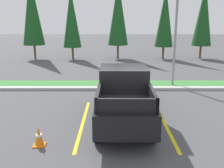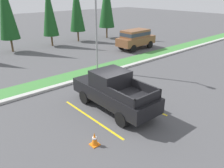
% 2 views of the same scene
% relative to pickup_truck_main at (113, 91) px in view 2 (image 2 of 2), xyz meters
% --- Properties ---
extents(ground_plane, '(120.00, 120.00, 0.00)m').
position_rel_pickup_truck_main_xyz_m(ground_plane, '(0.06, -0.37, -1.04)').
color(ground_plane, '#4C4C4F').
extents(parking_line_near, '(0.12, 4.80, 0.01)m').
position_rel_pickup_truck_main_xyz_m(parking_line_near, '(-1.55, -0.05, -1.04)').
color(parking_line_near, yellow).
rests_on(parking_line_near, ground).
extents(parking_line_far, '(0.12, 4.80, 0.01)m').
position_rel_pickup_truck_main_xyz_m(parking_line_far, '(1.55, -0.05, -1.04)').
color(parking_line_far, yellow).
rests_on(parking_line_far, ground).
extents(curb_strip, '(56.00, 0.40, 0.15)m').
position_rel_pickup_truck_main_xyz_m(curb_strip, '(0.06, 4.63, -0.97)').
color(curb_strip, '#B2B2AD').
rests_on(curb_strip, ground).
extents(grass_median, '(56.00, 1.80, 0.06)m').
position_rel_pickup_truck_main_xyz_m(grass_median, '(0.06, 5.73, -1.01)').
color(grass_median, '#42843D').
rests_on(grass_median, ground).
extents(pickup_truck_main, '(2.04, 5.26, 2.10)m').
position_rel_pickup_truck_main_xyz_m(pickup_truck_main, '(0.00, 0.00, 0.00)').
color(pickup_truck_main, black).
rests_on(pickup_truck_main, ground).
extents(suv_distant, '(4.66, 2.08, 2.10)m').
position_rel_pickup_truck_main_xyz_m(suv_distant, '(10.87, 8.65, 0.20)').
color(suv_distant, black).
rests_on(suv_distant, ground).
extents(street_light, '(0.24, 1.49, 7.23)m').
position_rel_pickup_truck_main_xyz_m(street_light, '(3.15, 5.39, 3.13)').
color(street_light, gray).
rests_on(street_light, ground).
extents(cypress_tree_center, '(1.97, 1.97, 7.57)m').
position_rel_pickup_truck_main_xyz_m(cypress_tree_center, '(0.15, 16.32, 3.42)').
color(cypress_tree_center, brown).
rests_on(cypress_tree_center, ground).
extents(cypress_tree_right_inner, '(1.77, 1.77, 6.80)m').
position_rel_pickup_truck_main_xyz_m(cypress_tree_right_inner, '(4.61, 16.08, 2.96)').
color(cypress_tree_right_inner, brown).
rests_on(cypress_tree_right_inner, ground).
extents(cypress_tree_rightmost, '(1.88, 1.88, 7.22)m').
position_rel_pickup_truck_main_xyz_m(cypress_tree_rightmost, '(8.39, 16.33, 3.21)').
color(cypress_tree_rightmost, brown).
rests_on(cypress_tree_rightmost, ground).
extents(cypress_tree_far_right, '(2.09, 2.09, 8.03)m').
position_rel_pickup_truck_main_xyz_m(cypress_tree_far_right, '(12.58, 15.67, 3.69)').
color(cypress_tree_far_right, brown).
rests_on(cypress_tree_far_right, ground).
extents(traffic_cone, '(0.36, 0.36, 0.60)m').
position_rel_pickup_truck_main_xyz_m(traffic_cone, '(-2.70, -1.89, -0.75)').
color(traffic_cone, orange).
rests_on(traffic_cone, ground).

